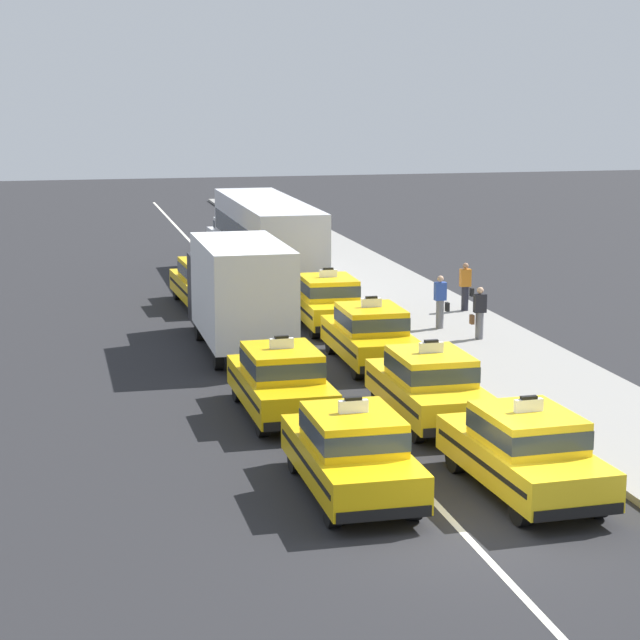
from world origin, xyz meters
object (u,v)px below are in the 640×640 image
(taxi_right_nearest, at_px, (525,450))
(pedestrian_trailing, at_px, (440,302))
(taxi_left_second, at_px, (281,380))
(taxi_right_second, at_px, (429,385))
(box_truck_left_third, at_px, (238,290))
(pedestrian_mid_block, at_px, (479,313))
(taxi_left_nearest, at_px, (352,451))
(bus_right_fifth, at_px, (267,236))
(pedestrian_near_crosswalk, at_px, (466,287))
(taxi_left_fourth, at_px, (205,282))
(taxi_right_fourth, at_px, (328,301))
(taxi_right_third, at_px, (370,334))
(sedan_right_sixth, at_px, (233,234))

(taxi_right_nearest, relative_size, pedestrian_trailing, 2.78)
(taxi_left_second, bearing_deg, taxi_right_second, -20.28)
(box_truck_left_third, bearing_deg, pedestrian_mid_block, -6.87)
(taxi_left_nearest, xyz_separation_m, pedestrian_trailing, (6.44, 13.94, 0.11))
(bus_right_fifth, height_order, pedestrian_near_crosswalk, bus_right_fifth)
(taxi_left_second, xyz_separation_m, bus_right_fifth, (3.16, 19.04, 0.94))
(taxi_left_fourth, relative_size, taxi_right_fourth, 1.01)
(taxi_left_second, distance_m, taxi_right_second, 3.45)
(taxi_left_second, distance_m, taxi_right_third, 5.68)
(taxi_right_second, relative_size, pedestrian_near_crosswalk, 2.81)
(pedestrian_near_crosswalk, bearing_deg, pedestrian_trailing, -123.92)
(pedestrian_near_crosswalk, bearing_deg, sedan_right_sixth, 107.73)
(taxi_right_nearest, height_order, taxi_right_third, same)
(taxi_right_second, bearing_deg, sedan_right_sixth, 90.18)
(taxi_left_second, height_order, taxi_right_fourth, same)
(taxi_right_fourth, bearing_deg, taxi_right_nearest, -89.89)
(pedestrian_trailing, bearing_deg, taxi_right_nearest, -102.46)
(taxi_right_nearest, distance_m, bus_right_fifth, 25.40)
(taxi_right_nearest, distance_m, taxi_right_third, 10.89)
(bus_right_fifth, bearing_deg, pedestrian_trailing, -71.88)
(taxi_left_fourth, xyz_separation_m, taxi_right_second, (3.13, -15.61, 0.00))
(bus_right_fifth, distance_m, sedan_right_sixth, 8.53)
(taxi_right_nearest, xyz_separation_m, pedestrian_near_crosswalk, (5.00, 17.24, 0.08))
(sedan_right_sixth, bearing_deg, taxi_left_second, -96.53)
(taxi_right_third, distance_m, pedestrian_mid_block, 4.36)
(taxi_right_second, relative_size, taxi_right_third, 1.00)
(taxi_left_second, height_order, taxi_right_third, same)
(taxi_left_second, bearing_deg, box_truck_left_third, 88.74)
(pedestrian_mid_block, height_order, pedestrian_trailing, pedestrian_trailing)
(taxi_left_second, height_order, taxi_right_nearest, same)
(taxi_left_second, bearing_deg, sedan_right_sixth, 83.47)
(taxi_left_second, bearing_deg, taxi_right_nearest, -61.36)
(taxi_right_second, bearing_deg, taxi_left_fourth, 101.34)
(taxi_right_fourth, distance_m, sedan_right_sixth, 17.71)
(taxi_left_nearest, relative_size, taxi_right_third, 1.00)
(taxi_left_second, xyz_separation_m, pedestrian_near_crosswalk, (8.46, 10.90, 0.08))
(pedestrian_mid_block, bearing_deg, sedan_right_sixth, 101.20)
(pedestrian_near_crosswalk, height_order, pedestrian_mid_block, pedestrian_near_crosswalk)
(taxi_left_nearest, relative_size, taxi_right_nearest, 0.99)
(taxi_left_fourth, relative_size, pedestrian_trailing, 2.78)
(taxi_left_second, distance_m, box_truck_left_third, 7.40)
(taxi_right_nearest, height_order, pedestrian_mid_block, taxi_right_nearest)
(taxi_left_nearest, xyz_separation_m, taxi_right_third, (3.16, 10.23, 0.00))
(taxi_right_nearest, height_order, bus_right_fifth, bus_right_fifth)
(taxi_left_fourth, relative_size, bus_right_fifth, 0.41)
(sedan_right_sixth, bearing_deg, pedestrian_mid_block, -78.80)
(taxi_left_fourth, xyz_separation_m, sedan_right_sixth, (3.04, 13.10, -0.03))
(taxi_left_fourth, xyz_separation_m, pedestrian_trailing, (6.58, -6.15, 0.11))
(taxi_right_fourth, height_order, bus_right_fifth, bus_right_fifth)
(box_truck_left_third, relative_size, taxi_right_third, 1.52)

